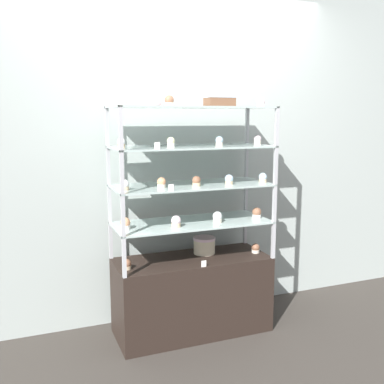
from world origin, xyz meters
TOP-DOWN VIEW (x-y plane):
  - ground_plane at (0.00, 0.00)m, footprint 20.00×20.00m
  - back_wall at (0.00, 0.37)m, footprint 8.00×0.05m
  - display_base at (0.00, 0.00)m, footprint 1.12×0.45m
  - display_riser_lower at (0.00, 0.00)m, footprint 1.12×0.45m
  - display_riser_middle at (0.00, 0.00)m, footprint 1.12×0.45m
  - display_riser_upper at (0.00, 0.00)m, footprint 1.12×0.45m
  - display_riser_top at (0.00, 0.00)m, footprint 1.12×0.45m
  - layer_cake_centerpiece at (0.13, 0.07)m, footprint 0.17×0.17m
  - sheet_cake_frosted at (0.18, -0.05)m, footprint 0.19×0.13m
  - cupcake_0 at (-0.50, -0.06)m, footprint 0.06×0.06m
  - cupcake_1 at (0.50, -0.05)m, footprint 0.06×0.06m
  - price_tag_0 at (0.01, -0.21)m, footprint 0.04×0.00m
  - cupcake_2 at (-0.49, -0.03)m, footprint 0.07×0.07m
  - cupcake_3 at (-0.16, -0.10)m, footprint 0.07×0.07m
  - cupcake_4 at (0.16, -0.09)m, footprint 0.07×0.07m
  - cupcake_5 at (0.49, -0.07)m, footprint 0.07×0.07m
  - price_tag_1 at (0.10, -0.21)m, footprint 0.04×0.00m
  - cupcake_6 at (-0.50, -0.07)m, footprint 0.06×0.06m
  - cupcake_7 at (-0.24, -0.06)m, footprint 0.06×0.06m
  - cupcake_8 at (-0.00, -0.08)m, footprint 0.06×0.06m
  - cupcake_9 at (0.24, -0.09)m, footprint 0.06×0.06m
  - cupcake_10 at (0.51, -0.10)m, footprint 0.06×0.06m
  - price_tag_2 at (-0.23, -0.21)m, footprint 0.04×0.00m
  - cupcake_11 at (-0.51, -0.05)m, footprint 0.05×0.05m
  - cupcake_12 at (-0.18, -0.08)m, footprint 0.05×0.05m
  - cupcake_13 at (0.16, -0.10)m, footprint 0.05×0.05m
  - cupcake_14 at (0.49, -0.04)m, footprint 0.05×0.05m
  - price_tag_3 at (-0.32, -0.21)m, footprint 0.04×0.00m
  - cupcake_15 at (-0.51, -0.09)m, footprint 0.06×0.06m
  - cupcake_16 at (-0.18, -0.05)m, footprint 0.06×0.06m
  - cupcake_17 at (0.51, -0.05)m, footprint 0.06×0.06m
  - price_tag_4 at (-0.16, -0.21)m, footprint 0.04×0.00m
  - donut_glazed at (-0.29, 0.01)m, footprint 0.14×0.14m

SIDE VIEW (x-z plane):
  - ground_plane at x=0.00m, z-range 0.00..0.00m
  - display_base at x=0.00m, z-range 0.00..0.56m
  - price_tag_0 at x=0.01m, z-range 0.56..0.60m
  - cupcake_0 at x=-0.50m, z-range 0.56..0.63m
  - cupcake_1 at x=0.50m, z-range 0.56..0.63m
  - layer_cake_centerpiece at x=0.13m, z-range 0.56..0.69m
  - display_riser_lower at x=0.00m, z-range 0.68..0.95m
  - price_tag_1 at x=0.10m, z-range 0.83..0.88m
  - cupcake_2 at x=-0.49m, z-range 0.83..0.91m
  - cupcake_3 at x=-0.16m, z-range 0.83..0.91m
  - cupcake_4 at x=0.16m, z-range 0.83..0.91m
  - cupcake_5 at x=0.49m, z-range 0.83..0.91m
  - display_riser_middle at x=0.00m, z-range 0.95..1.22m
  - price_tag_2 at x=-0.23m, z-range 1.10..1.15m
  - cupcake_6 at x=-0.50m, z-range 1.10..1.17m
  - cupcake_7 at x=-0.24m, z-range 1.10..1.17m
  - cupcake_8 at x=0.00m, z-range 1.10..1.17m
  - cupcake_9 at x=0.24m, z-range 1.10..1.17m
  - cupcake_10 at x=0.51m, z-range 1.10..1.17m
  - back_wall at x=0.00m, z-range 0.00..2.60m
  - display_riser_upper at x=0.00m, z-range 1.22..1.49m
  - price_tag_3 at x=-0.32m, z-range 1.37..1.42m
  - cupcake_11 at x=-0.51m, z-range 1.37..1.44m
  - cupcake_12 at x=-0.18m, z-range 1.37..1.44m
  - cupcake_13 at x=0.16m, z-range 1.37..1.44m
  - cupcake_14 at x=0.49m, z-range 1.37..1.44m
  - display_riser_top at x=0.00m, z-range 1.49..1.76m
  - donut_glazed at x=-0.29m, z-range 1.64..1.68m
  - price_tag_4 at x=-0.16m, z-range 1.64..1.69m
  - cupcake_15 at x=-0.51m, z-range 1.64..1.71m
  - cupcake_16 at x=-0.18m, z-range 1.64..1.71m
  - cupcake_17 at x=0.51m, z-range 1.64..1.71m
  - sheet_cake_frosted at x=0.18m, z-range 1.64..1.71m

